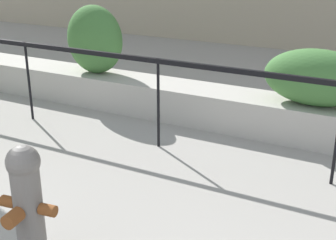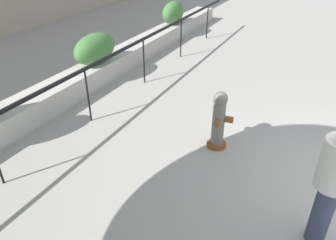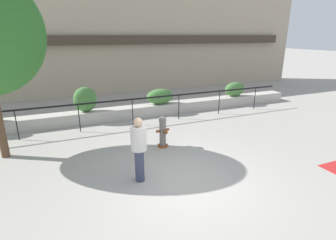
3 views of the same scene
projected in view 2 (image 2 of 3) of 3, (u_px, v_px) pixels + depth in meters
name	position (u px, v px, depth m)	size (l,w,h in m)	color
planter_wall_low	(49.00, 98.00, 7.03)	(18.00, 0.70, 0.50)	#B7B2A8
fence_railing_segment	(85.00, 74.00, 6.21)	(15.00, 0.05, 1.15)	black
hedge_bush_2	(95.00, 49.00, 8.00)	(1.34, 0.67, 0.72)	#427538
hedge_bush_3	(173.00, 12.00, 11.28)	(1.18, 0.58, 0.76)	#427538
fire_hydrant	(219.00, 120.00, 5.67)	(0.48, 0.45, 1.08)	brown
pedestrian	(333.00, 179.00, 3.68)	(0.56, 0.56, 1.73)	#383D56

